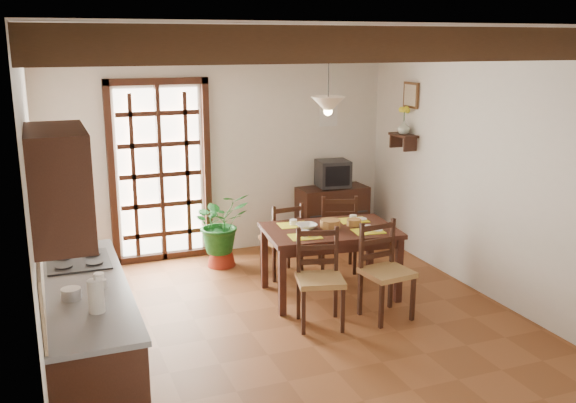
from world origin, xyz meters
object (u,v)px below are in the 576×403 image
kitchen_counter (87,339)px  dining_table (330,237)px  chair_near_left (320,296)px  chair_near_right (385,289)px  crt_tv (333,173)px  pendant_lamp (328,104)px  sideboard (332,216)px  chair_far_right (337,246)px  potted_plant (220,221)px  chair_far_left (282,253)px

kitchen_counter → dining_table: size_ratio=1.52×
chair_near_left → chair_near_right: 0.69m
crt_tv → pendant_lamp: pendant_lamp is taller
sideboard → kitchen_counter: bearing=-141.4°
chair_near_right → chair_far_right: size_ratio=1.00×
dining_table → pendant_lamp: size_ratio=1.75×
pendant_lamp → kitchen_counter: bearing=-153.7°
potted_plant → pendant_lamp: (0.85, -1.23, 1.51)m
dining_table → chair_near_left: (-0.42, -0.67, -0.36)m
chair_near_right → chair_far_left: chair_near_right is taller
chair_near_right → potted_plant: size_ratio=0.49×
chair_near_left → chair_far_left: bearing=98.5°
chair_far_left → sideboard: (1.07, 0.89, 0.12)m
sideboard → crt_tv: size_ratio=2.09×
chair_near_right → sideboard: 2.44m
chair_near_right → crt_tv: 2.52m
chair_near_left → pendant_lamp: pendant_lamp is taller
chair_near_left → chair_far_right: (0.83, 1.35, 0.00)m
crt_tv → potted_plant: size_ratio=0.23×
chair_near_left → sideboard: (1.21, 2.31, 0.10)m
chair_near_left → chair_near_right: bearing=8.5°
dining_table → chair_near_right: chair_near_right is taller
kitchen_counter → chair_near_left: size_ratio=2.36×
chair_far_right → pendant_lamp: size_ratio=1.14×
chair_near_right → sideboard: chair_near_right is taller
potted_plant → pendant_lamp: 2.12m
chair_near_right → chair_near_left: bearing=167.3°
potted_plant → dining_table: bearing=-57.3°
pendant_lamp → potted_plant: bearing=124.7°
chair_far_right → potted_plant: 1.45m
dining_table → crt_tv: bearing=69.7°
crt_tv → potted_plant: bearing=-163.5°
chair_far_right → pendant_lamp: bearing=72.6°
kitchen_counter → chair_near_left: 2.27m
dining_table → sideboard: bearing=69.8°
dining_table → chair_far_right: chair_far_right is taller
chair_far_left → chair_far_right: (0.69, -0.07, 0.02)m
chair_near_left → kitchen_counter: bearing=-152.3°
kitchen_counter → chair_near_right: kitchen_counter is taller
crt_tv → potted_plant: (-1.65, -0.30, -0.42)m
chair_near_left → sideboard: 2.61m
crt_tv → pendant_lamp: 2.04m
dining_table → chair_near_right: bearing=-64.1°
crt_tv → dining_table: bearing=-109.8°
crt_tv → chair_far_right: bearing=-105.5°
chair_near_right → chair_far_left: size_ratio=1.07×
chair_near_left → pendant_lamp: size_ratio=1.13×
potted_plant → sideboard: bearing=10.4°
kitchen_counter → crt_tv: size_ratio=4.99×
potted_plant → crt_tv: bearing=10.2°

